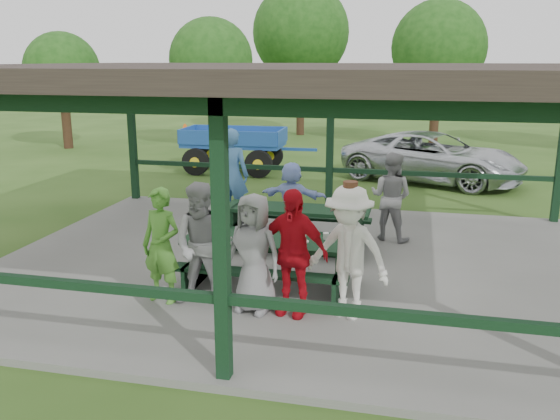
% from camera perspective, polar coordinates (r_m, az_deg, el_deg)
% --- Properties ---
extents(ground, '(90.00, 90.00, 0.00)m').
position_cam_1_polar(ground, '(10.06, 1.48, -5.58)').
color(ground, '#2D5019').
rests_on(ground, ground).
extents(concrete_slab, '(10.00, 8.00, 0.10)m').
position_cam_1_polar(concrete_slab, '(10.04, 1.49, -5.31)').
color(concrete_slab, slate).
rests_on(concrete_slab, ground).
extents(pavilion_structure, '(10.60, 8.60, 3.24)m').
position_cam_1_polar(pavilion_structure, '(9.46, 1.61, 12.76)').
color(pavilion_structure, black).
rests_on(pavilion_structure, concrete_slab).
extents(picnic_table_near, '(2.52, 1.39, 0.75)m').
position_cam_1_polar(picnic_table_near, '(8.80, -1.14, -4.59)').
color(picnic_table_near, black).
rests_on(picnic_table_near, concrete_slab).
extents(picnic_table_far, '(2.60, 1.39, 0.75)m').
position_cam_1_polar(picnic_table_far, '(10.66, 1.61, -1.19)').
color(picnic_table_far, black).
rests_on(picnic_table_far, concrete_slab).
extents(table_setting, '(2.35, 0.45, 0.10)m').
position_cam_1_polar(table_setting, '(8.71, -0.33, -2.65)').
color(table_setting, white).
rests_on(table_setting, picnic_table_near).
extents(contestant_green, '(0.66, 0.50, 1.63)m').
position_cam_1_polar(contestant_green, '(8.39, -11.34, -3.38)').
color(contestant_green, '#4E9530').
rests_on(contestant_green, concrete_slab).
extents(contestant_grey_left, '(0.85, 0.67, 1.74)m').
position_cam_1_polar(contestant_grey_left, '(8.11, -7.36, -3.41)').
color(contestant_grey_left, '#939396').
rests_on(contestant_grey_left, concrete_slab).
extents(contestant_grey_mid, '(0.89, 0.68, 1.63)m').
position_cam_1_polar(contestant_grey_mid, '(7.91, -2.54, -4.19)').
color(contestant_grey_mid, gray).
rests_on(contestant_grey_mid, concrete_slab).
extents(contestant_red, '(1.07, 0.63, 1.72)m').
position_cam_1_polar(contestant_red, '(7.81, 1.16, -4.09)').
color(contestant_red, red).
rests_on(contestant_red, concrete_slab).
extents(contestant_white_fedora, '(1.30, 1.00, 1.83)m').
position_cam_1_polar(contestant_white_fedora, '(7.75, 6.61, -4.08)').
color(contestant_white_fedora, white).
rests_on(contestant_white_fedora, concrete_slab).
extents(spectator_lblue, '(1.36, 0.58, 1.42)m').
position_cam_1_polar(spectator_lblue, '(11.49, 1.14, 1.17)').
color(spectator_lblue, '#9AB2EF').
rests_on(spectator_lblue, concrete_slab).
extents(spectator_blue, '(0.72, 0.47, 1.96)m').
position_cam_1_polar(spectator_blue, '(12.37, -4.66, 3.35)').
color(spectator_blue, teal).
rests_on(spectator_blue, concrete_slab).
extents(spectator_grey, '(0.97, 0.85, 1.67)m').
position_cam_1_polar(spectator_grey, '(11.26, 10.62, 1.29)').
color(spectator_grey, gray).
rests_on(spectator_grey, concrete_slab).
extents(pickup_truck, '(5.58, 4.01, 1.41)m').
position_cam_1_polar(pickup_truck, '(17.51, 14.53, 4.93)').
color(pickup_truck, silver).
rests_on(pickup_truck, ground).
extents(farm_trailer, '(4.20, 1.93, 1.47)m').
position_cam_1_polar(farm_trailer, '(18.55, -4.43, 5.92)').
color(farm_trailer, '#1B4794').
rests_on(farm_trailer, ground).
extents(tree_far_left, '(3.20, 3.20, 4.99)m').
position_cam_1_polar(tree_far_left, '(23.51, -6.67, 14.11)').
color(tree_far_left, '#332014').
rests_on(tree_far_left, ground).
extents(tree_left, '(4.32, 4.32, 6.75)m').
position_cam_1_polar(tree_left, '(27.67, 2.03, 16.70)').
color(tree_left, '#332014').
rests_on(tree_left, ground).
extents(tree_mid, '(3.64, 3.64, 5.68)m').
position_cam_1_polar(tree_mid, '(24.46, 15.05, 14.84)').
color(tree_mid, '#332014').
rests_on(tree_mid, ground).
extents(tree_edge_left, '(2.86, 2.86, 4.46)m').
position_cam_1_polar(tree_edge_left, '(24.81, -20.25, 12.51)').
color(tree_edge_left, '#332014').
rests_on(tree_edge_left, ground).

